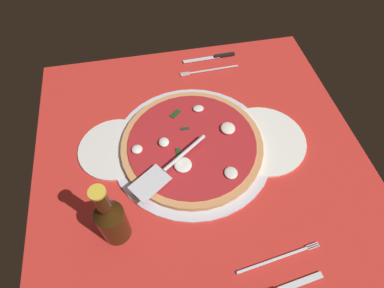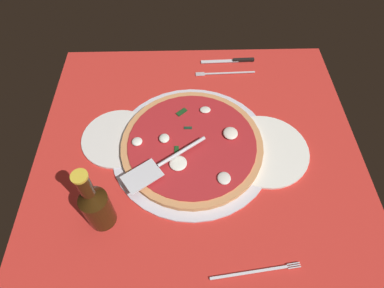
{
  "view_description": "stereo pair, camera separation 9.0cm",
  "coord_description": "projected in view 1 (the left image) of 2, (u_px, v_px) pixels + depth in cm",
  "views": [
    {
      "loc": [
        -11.98,
        -48.65,
        74.79
      ],
      "look_at": [
        -1.82,
        2.61,
        1.95
      ],
      "focal_mm": 29.79,
      "sensor_mm": 36.0,
      "label": 1
    },
    {
      "loc": [
        -3.08,
        -49.63,
        74.79
      ],
      "look_at": [
        -1.82,
        2.61,
        1.95
      ],
      "focal_mm": 29.79,
      "sensor_mm": 36.0,
      "label": 2
    }
  ],
  "objects": [
    {
      "name": "pizza_pan",
      "position": [
        192.0,
        147.0,
        0.91
      ],
      "size": [
        45.41,
        45.41,
        0.85
      ],
      "primitive_type": "cylinder",
      "color": "silver",
      "rests_on": "ground_plane"
    },
    {
      "name": "pizza_server",
      "position": [
        167.0,
        169.0,
        0.82
      ],
      "size": [
        22.45,
        17.27,
        1.0
      ],
      "rotation": [
        0.0,
        0.0,
        3.75
      ],
      "color": "silver",
      "rests_on": "pizza"
    },
    {
      "name": "dinner_plate_right",
      "position": [
        263.0,
        140.0,
        0.92
      ],
      "size": [
        24.74,
        24.74,
        1.0
      ],
      "primitive_type": "cylinder",
      "color": "white",
      "rests_on": "ground_plane"
    },
    {
      "name": "place_setting_near",
      "position": [
        279.0,
        275.0,
        0.71
      ],
      "size": [
        21.06,
        15.73,
        1.4
      ],
      "rotation": [
        0.0,
        0.0,
        0.12
      ],
      "color": "white",
      "rests_on": "ground_plane"
    },
    {
      "name": "checker_pattern",
      "position": [
        200.0,
        154.0,
        0.9
      ],
      "size": [
        91.63,
        91.63,
        0.1
      ],
      "color": "silver",
      "rests_on": "ground_plane"
    },
    {
      "name": "pizza",
      "position": [
        192.0,
        144.0,
        0.9
      ],
      "size": [
        39.98,
        39.98,
        3.08
      ],
      "color": "tan",
      "rests_on": "pizza_pan"
    },
    {
      "name": "beer_bottle",
      "position": [
        111.0,
        219.0,
        0.7
      ],
      "size": [
        6.6,
        6.6,
        21.45
      ],
      "color": "#311C09",
      "rests_on": "ground_plane"
    },
    {
      "name": "ground_plane",
      "position": [
        200.0,
        155.0,
        0.9
      ],
      "size": [
        91.63,
        91.63,
        0.8
      ],
      "primitive_type": "cube",
      "color": "red"
    },
    {
      "name": "dinner_plate_left",
      "position": [
        116.0,
        149.0,
        0.9
      ],
      "size": [
        20.96,
        20.96,
        1.0
      ],
      "primitive_type": "cylinder",
      "color": "white",
      "rests_on": "ground_plane"
    },
    {
      "name": "place_setting_far",
      "position": [
        211.0,
        64.0,
        1.12
      ],
      "size": [
        21.49,
        14.33,
        1.4
      ],
      "rotation": [
        0.0,
        0.0,
        3.17
      ],
      "color": "white",
      "rests_on": "ground_plane"
    }
  ]
}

